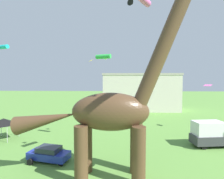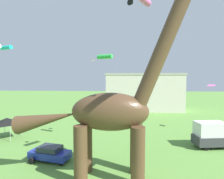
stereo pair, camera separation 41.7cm
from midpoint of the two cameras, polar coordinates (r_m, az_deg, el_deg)
The scene contains 10 objects.
dinosaur_sculpture at distance 15.04m, azimuth -1.63°, elevation -7.17°, with size 15.24×3.23×15.93m.
parked_sedan_left at distance 20.58m, azimuth -20.26°, elevation -18.86°, with size 4.48×2.62×1.55m.
parked_box_truck at distance 26.26m, azimuth 29.49°, elevation -12.28°, with size 5.83×2.81×3.20m.
festival_canopy_tent at distance 29.75m, azimuth -31.90°, elevation -8.78°, with size 3.15×3.15×3.00m.
kite_drifting at distance 23.56m, azimuth -3.07°, elevation 10.49°, with size 2.10×2.03×0.60m.
kite_far_right at distance 16.88m, azimuth 8.46°, elevation 26.53°, with size 2.10×2.01×0.59m.
kite_apex at distance 33.60m, azimuth -32.58°, elevation 11.56°, with size 2.42×2.32×0.69m.
kite_mid_left at distance 32.59m, azimuth 28.20°, elevation 1.21°, with size 1.40×1.40×0.28m.
kite_high_left at distance 29.77m, azimuth -7.22°, elevation 9.25°, with size 0.85×0.92×1.01m.
background_building_block at distance 50.33m, azimuth 8.87°, elevation -0.71°, with size 20.72×9.11×10.15m.
Camera 1 is at (0.89, -10.90, 8.46)m, focal length 28.34 mm.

